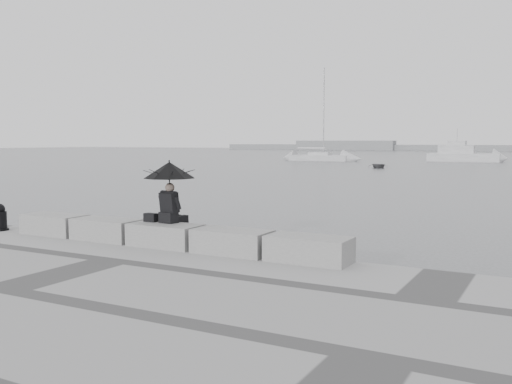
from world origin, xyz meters
The scene contains 13 objects.
ground centered at (0.00, 0.00, 0.00)m, with size 360.00×360.00×0.00m, color #4A4C4F.
stone_block_far_left centered at (-3.40, -0.45, 0.75)m, with size 1.60×0.80×0.50m, color gray.
stone_block_left centered at (-1.70, -0.45, 0.75)m, with size 1.60×0.80×0.50m, color gray.
stone_block_centre centered at (0.00, -0.45, 0.75)m, with size 1.60×0.80×0.50m, color gray.
stone_block_right centered at (1.70, -0.45, 0.75)m, with size 1.60×0.80×0.50m, color gray.
stone_block_far_right centered at (3.40, -0.45, 0.75)m, with size 1.60×0.80×0.50m, color gray.
seated_person centered at (-0.04, -0.23, 2.00)m, with size 1.16×1.16×1.39m.
bag centered at (-0.50, -0.32, 1.10)m, with size 0.30×0.17×0.19m, color black.
mooring_bollard centered at (-5.12, -0.70, 0.80)m, with size 0.45×0.45×0.70m.
distant_landmass centered at (-8.14, 154.51, 0.90)m, with size 180.00×8.00×2.80m.
sailboat_left centered at (-22.31, 63.81, 0.52)m, with size 8.40×2.40×12.90m.
motor_cruiser centered at (-4.15, 70.00, 0.89)m, with size 9.18×2.86×4.50m.
dinghy centered at (-9.19, 47.43, 0.25)m, with size 3.00×1.27×0.51m, color slate.
Camera 1 is at (7.60, -10.35, 2.82)m, focal length 40.00 mm.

